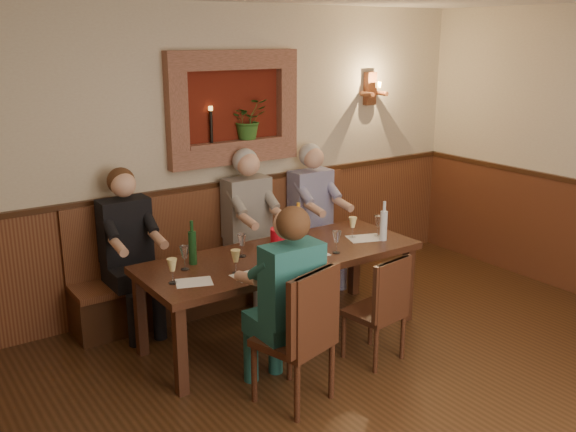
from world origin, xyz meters
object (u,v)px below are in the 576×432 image
at_px(wine_bottle_green_a, 298,229).
at_px(person_bench_right, 316,227).
at_px(bench, 227,268).
at_px(person_bench_mid, 252,239).
at_px(person_chair_front, 285,318).
at_px(wine_bottle_green_b, 192,247).
at_px(chair_near_right, 375,329).
at_px(water_bottle, 384,225).
at_px(chair_near_left, 295,363).
at_px(spittoon_bucket, 284,243).
at_px(person_bench_left, 131,266).
at_px(dining_table, 282,262).

bearing_deg(wine_bottle_green_a, person_bench_right, 45.07).
xyz_separation_m(bench, person_bench_mid, (0.22, -0.11, 0.29)).
relative_size(person_chair_front, wine_bottle_green_b, 3.98).
relative_size(bench, chair_near_right, 3.41).
relative_size(chair_near_right, water_bottle, 2.47).
xyz_separation_m(chair_near_left, wine_bottle_green_a, (0.71, 0.97, 0.61)).
xyz_separation_m(spittoon_bucket, wine_bottle_green_b, (-0.68, 0.29, 0.02)).
bearing_deg(wine_bottle_green_a, bench, 103.76).
height_order(person_chair_front, wine_bottle_green_a, person_chair_front).
relative_size(person_bench_left, person_bench_mid, 0.97).
bearing_deg(wine_bottle_green_b, person_bench_mid, 34.23).
xyz_separation_m(chair_near_right, person_bench_mid, (-0.16, 1.60, 0.36)).
bearing_deg(bench, person_bench_left, -173.93).
relative_size(person_bench_left, spittoon_bucket, 5.78).
bearing_deg(wine_bottle_green_b, person_chair_front, -77.11).
distance_m(bench, chair_near_left, 1.91).
distance_m(person_bench_left, person_chair_front, 1.69).
height_order(bench, chair_near_left, bench).
xyz_separation_m(chair_near_left, person_chair_front, (-0.01, 0.13, 0.29)).
bearing_deg(spittoon_bucket, person_bench_left, 135.80).
relative_size(dining_table, person_bench_mid, 1.62).
bearing_deg(bench, person_bench_mid, -25.90).
height_order(person_bench_mid, spittoon_bucket, person_bench_mid).
xyz_separation_m(person_bench_right, wine_bottle_green_a, (-0.77, -0.77, 0.31)).
bearing_deg(bench, dining_table, -90.00).
height_order(person_bench_left, person_chair_front, person_bench_left).
bearing_deg(person_bench_left, chair_near_right, -49.13).
relative_size(person_chair_front, water_bottle, 4.02).
height_order(chair_near_left, wine_bottle_green_a, wine_bottle_green_a).
distance_m(person_bench_right, spittoon_bucket, 1.41).
bearing_deg(chair_near_right, wine_bottle_green_a, 93.29).
xyz_separation_m(person_bench_left, wine_bottle_green_a, (1.21, -0.77, 0.32)).
distance_m(chair_near_right, water_bottle, 1.02).
bearing_deg(wine_bottle_green_a, wine_bottle_green_b, 172.03).
bearing_deg(person_bench_right, bench, 173.81).
distance_m(chair_near_left, person_bench_mid, 1.91).
bearing_deg(chair_near_right, spittoon_bucket, 114.25).
bearing_deg(water_bottle, spittoon_bucket, 173.60).
bearing_deg(wine_bottle_green_b, person_bench_right, 20.61).
height_order(chair_near_left, wine_bottle_green_b, wine_bottle_green_b).
relative_size(chair_near_left, water_bottle, 2.89).
distance_m(dining_table, person_bench_right, 1.29).
relative_size(person_bench_right, wine_bottle_green_a, 3.71).
xyz_separation_m(dining_table, person_chair_front, (-0.50, -0.78, -0.08)).
relative_size(bench, person_bench_right, 2.05).
distance_m(chair_near_left, water_bottle, 1.71).
distance_m(bench, person_bench_right, 1.03).
bearing_deg(chair_near_left, wine_bottle_green_b, 86.09).
relative_size(person_bench_mid, person_chair_front, 1.04).
bearing_deg(person_bench_right, wine_bottle_green_b, -159.39).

